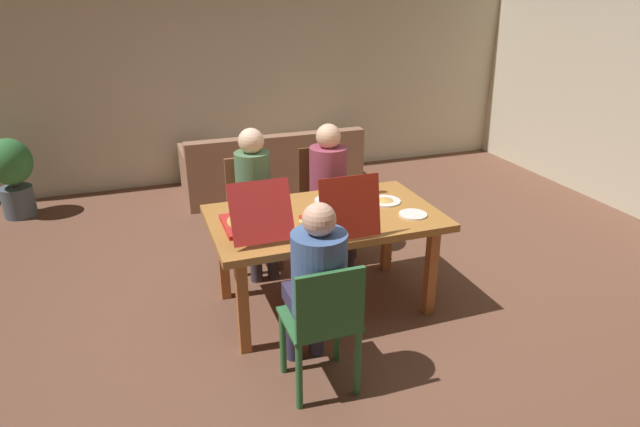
{
  "coord_description": "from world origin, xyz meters",
  "views": [
    {
      "loc": [
        -1.23,
        -3.36,
        2.28
      ],
      "look_at": [
        0.0,
        0.1,
        0.73
      ],
      "focal_mm": 30.19,
      "sensor_mm": 36.0,
      "label": 1
    }
  ],
  "objects_px": {
    "pizza_box_0": "(339,220)",
    "plate_0": "(385,201)",
    "person_2": "(316,279)",
    "pizza_box_1": "(254,221)",
    "dining_table": "(325,225)",
    "chair_1": "(252,209)",
    "person_1": "(255,190)",
    "plate_2": "(331,200)",
    "drinking_glass_0": "(374,184)",
    "chair_0": "(324,195)",
    "chair_2": "(324,323)",
    "couch": "(271,170)",
    "potted_plant": "(12,172)",
    "plate_1": "(413,214)",
    "drinking_glass_1": "(304,231)",
    "person_0": "(330,181)"
  },
  "relations": [
    {
      "from": "plate_2",
      "to": "couch",
      "type": "xyz_separation_m",
      "value": [
        0.12,
        2.34,
        -0.5
      ]
    },
    {
      "from": "person_2",
      "to": "plate_1",
      "type": "distance_m",
      "value": 1.09
    },
    {
      "from": "dining_table",
      "to": "pizza_box_0",
      "type": "distance_m",
      "value": 0.29
    },
    {
      "from": "person_0",
      "to": "person_1",
      "type": "height_order",
      "value": "person_1"
    },
    {
      "from": "person_1",
      "to": "chair_2",
      "type": "relative_size",
      "value": 1.4
    },
    {
      "from": "person_0",
      "to": "potted_plant",
      "type": "distance_m",
      "value": 3.44
    },
    {
      "from": "dining_table",
      "to": "person_2",
      "type": "bearing_deg",
      "value": -113.36
    },
    {
      "from": "person_0",
      "to": "drinking_glass_0",
      "type": "xyz_separation_m",
      "value": [
        0.18,
        -0.5,
        0.12
      ]
    },
    {
      "from": "chair_0",
      "to": "couch",
      "type": "height_order",
      "value": "chair_0"
    },
    {
      "from": "person_0",
      "to": "drinking_glass_1",
      "type": "distance_m",
      "value": 1.33
    },
    {
      "from": "person_2",
      "to": "drinking_glass_0",
      "type": "relative_size",
      "value": 8.24
    },
    {
      "from": "person_2",
      "to": "plate_0",
      "type": "bearing_deg",
      "value": 45.01
    },
    {
      "from": "dining_table",
      "to": "pizza_box_0",
      "type": "relative_size",
      "value": 3.37
    },
    {
      "from": "chair_2",
      "to": "dining_table",
      "type": "bearing_deg",
      "value": 69.74
    },
    {
      "from": "dining_table",
      "to": "potted_plant",
      "type": "relative_size",
      "value": 1.94
    },
    {
      "from": "person_0",
      "to": "drinking_glass_0",
      "type": "relative_size",
      "value": 8.25
    },
    {
      "from": "pizza_box_0",
      "to": "plate_0",
      "type": "bearing_deg",
      "value": 32.98
    },
    {
      "from": "dining_table",
      "to": "person_0",
      "type": "height_order",
      "value": "person_0"
    },
    {
      "from": "couch",
      "to": "person_0",
      "type": "bearing_deg",
      "value": -87.36
    },
    {
      "from": "person_2",
      "to": "couch",
      "type": "distance_m",
      "value": 3.43
    },
    {
      "from": "dining_table",
      "to": "couch",
      "type": "xyz_separation_m",
      "value": [
        0.26,
        2.57,
        -0.41
      ]
    },
    {
      "from": "chair_2",
      "to": "couch",
      "type": "distance_m",
      "value": 3.54
    },
    {
      "from": "plate_2",
      "to": "drinking_glass_1",
      "type": "relative_size",
      "value": 1.78
    },
    {
      "from": "chair_1",
      "to": "person_1",
      "type": "relative_size",
      "value": 0.76
    },
    {
      "from": "dining_table",
      "to": "plate_2",
      "type": "relative_size",
      "value": 6.45
    },
    {
      "from": "plate_0",
      "to": "chair_0",
      "type": "bearing_deg",
      "value": 101.7
    },
    {
      "from": "person_1",
      "to": "pizza_box_0",
      "type": "relative_size",
      "value": 2.51
    },
    {
      "from": "potted_plant",
      "to": "drinking_glass_1",
      "type": "bearing_deg",
      "value": -54.73
    },
    {
      "from": "chair_1",
      "to": "chair_2",
      "type": "bearing_deg",
      "value": -90.0
    },
    {
      "from": "person_2",
      "to": "pizza_box_1",
      "type": "bearing_deg",
      "value": 105.32
    },
    {
      "from": "pizza_box_0",
      "to": "couch",
      "type": "distance_m",
      "value": 2.89
    },
    {
      "from": "person_1",
      "to": "drinking_glass_0",
      "type": "height_order",
      "value": "person_1"
    },
    {
      "from": "chair_1",
      "to": "person_1",
      "type": "distance_m",
      "value": 0.27
    },
    {
      "from": "person_1",
      "to": "drinking_glass_0",
      "type": "xyz_separation_m",
      "value": [
        0.86,
        -0.49,
        0.11
      ]
    },
    {
      "from": "person_2",
      "to": "plate_0",
      "type": "xyz_separation_m",
      "value": [
        0.86,
        0.86,
        0.06
      ]
    },
    {
      "from": "plate_0",
      "to": "pizza_box_1",
      "type": "bearing_deg",
      "value": -172.58
    },
    {
      "from": "person_2",
      "to": "plate_1",
      "type": "relative_size",
      "value": 5.91
    },
    {
      "from": "dining_table",
      "to": "pizza_box_0",
      "type": "height_order",
      "value": "pizza_box_0"
    },
    {
      "from": "plate_1",
      "to": "pizza_box_1",
      "type": "bearing_deg",
      "value": 171.54
    },
    {
      "from": "chair_0",
      "to": "person_0",
      "type": "relative_size",
      "value": 0.79
    },
    {
      "from": "drinking_glass_0",
      "to": "couch",
      "type": "xyz_separation_m",
      "value": [
        -0.26,
        2.28,
        -0.57
      ]
    },
    {
      "from": "plate_0",
      "to": "plate_2",
      "type": "bearing_deg",
      "value": 158.35
    },
    {
      "from": "chair_2",
      "to": "pizza_box_1",
      "type": "height_order",
      "value": "pizza_box_1"
    },
    {
      "from": "pizza_box_0",
      "to": "couch",
      "type": "bearing_deg",
      "value": 84.98
    },
    {
      "from": "couch",
      "to": "potted_plant",
      "type": "relative_size",
      "value": 2.38
    },
    {
      "from": "plate_0",
      "to": "plate_2",
      "type": "distance_m",
      "value": 0.41
    },
    {
      "from": "plate_1",
      "to": "person_0",
      "type": "bearing_deg",
      "value": 104.13
    },
    {
      "from": "person_1",
      "to": "drinking_glass_0",
      "type": "distance_m",
      "value": 0.99
    },
    {
      "from": "dining_table",
      "to": "person_2",
      "type": "height_order",
      "value": "person_2"
    },
    {
      "from": "chair_1",
      "to": "couch",
      "type": "xyz_separation_m",
      "value": [
        0.6,
        1.65,
        -0.23
      ]
    }
  ]
}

